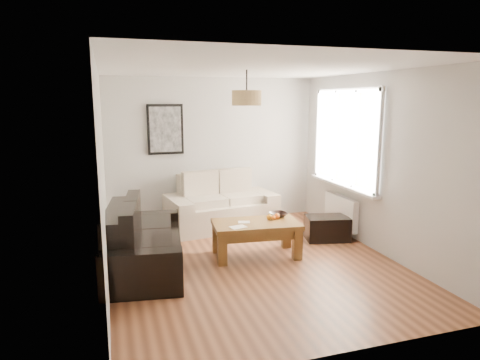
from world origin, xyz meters
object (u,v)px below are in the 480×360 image
object	(u,v)px
loveseat_cream	(221,201)
sofa_leather	(144,238)
ottoman	(327,228)
coffee_table	(256,239)

from	to	relation	value
loveseat_cream	sofa_leather	xyz separation A→B (m)	(-1.45, -1.53, -0.04)
loveseat_cream	sofa_leather	bearing A→B (deg)	-141.49
loveseat_cream	ottoman	distance (m)	1.89
coffee_table	ottoman	bearing A→B (deg)	14.14
sofa_leather	ottoman	xyz separation A→B (m)	(2.88, 0.33, -0.22)
coffee_table	sofa_leather	bearing A→B (deg)	179.83
sofa_leather	ottoman	world-z (taller)	sofa_leather
sofa_leather	ottoman	size ratio (longest dim) A/B	2.88
ottoman	coffee_table	bearing A→B (deg)	-165.86
sofa_leather	coffee_table	bearing A→B (deg)	-82.67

